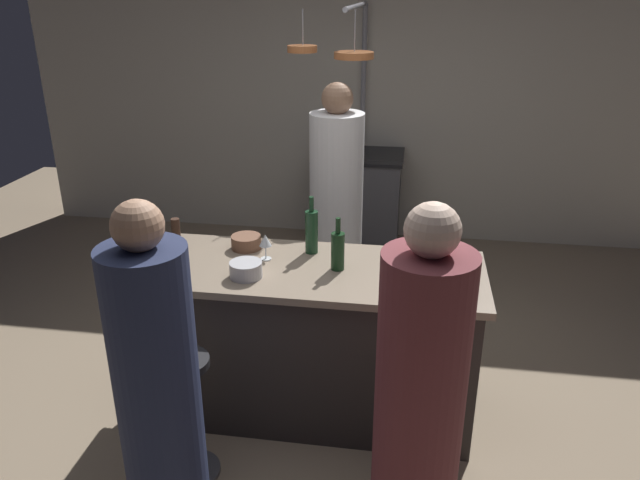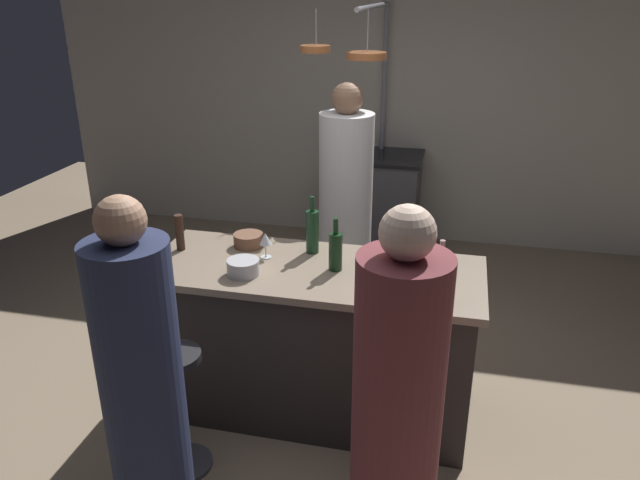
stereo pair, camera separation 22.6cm
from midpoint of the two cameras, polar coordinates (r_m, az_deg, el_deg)
ground_plane at (r=3.73m, az=-2.17°, el=-15.26°), size 9.00×9.00×0.00m
back_wall at (r=5.85m, az=3.03°, el=12.88°), size 6.40×0.16×2.60m
kitchen_island at (r=3.47m, az=-2.28°, el=-9.35°), size 1.80×0.72×0.90m
stove_range at (r=5.67m, az=2.43°, el=3.68°), size 0.80×0.64×0.89m
chef at (r=4.24m, az=-0.02°, el=2.07°), size 0.36×0.36×1.72m
bar_stool_left at (r=3.17m, az=-14.42°, el=-15.36°), size 0.28×0.28×0.68m
guest_left at (r=2.65m, az=-17.25°, el=-14.28°), size 0.34×0.34×1.60m
bar_stool_right at (r=2.96m, az=6.71°, el=-17.77°), size 0.28×0.28×0.68m
guest_right at (r=2.46m, az=6.48°, el=-16.17°), size 0.34×0.34×1.63m
overhead_pot_rack at (r=4.90m, az=1.53°, el=14.88°), size 0.58×1.56×2.17m
pepper_mill at (r=3.50m, az=-15.07°, el=0.30°), size 0.05×0.05×0.21m
wine_bottle_green at (r=3.39m, az=-2.70°, el=0.82°), size 0.07×0.07×0.33m
wine_bottle_rose at (r=2.97m, az=9.52°, el=-3.09°), size 0.07×0.07×0.30m
wine_bottle_red at (r=3.19m, az=-0.35°, el=-0.98°), size 0.07×0.07×0.29m
wine_glass_by_chef at (r=3.34m, az=-7.06°, el=-0.18°), size 0.07×0.07×0.15m
wine_glass_near_right_guest at (r=3.19m, az=6.28°, el=-1.26°), size 0.07×0.07×0.15m
mixing_bowl_steel at (r=3.18m, az=-8.97°, el=-2.78°), size 0.17×0.17×0.08m
mixing_bowl_wooden at (r=3.52m, az=-8.74°, el=-0.22°), size 0.17×0.17×0.08m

